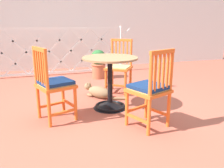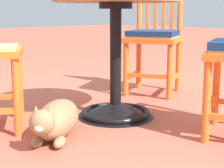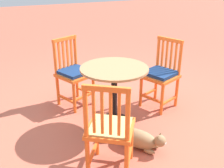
# 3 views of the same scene
# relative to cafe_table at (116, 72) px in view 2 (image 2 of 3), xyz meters

# --- Properties ---
(ground_plane) EXTENTS (24.00, 24.00, 0.00)m
(ground_plane) POSITION_rel_cafe_table_xyz_m (-0.12, -0.22, -0.28)
(ground_plane) COLOR #AD5642
(cafe_table) EXTENTS (0.76, 0.76, 0.73)m
(cafe_table) POSITION_rel_cafe_table_xyz_m (0.00, 0.00, 0.00)
(cafe_table) COLOR black
(cafe_table) RESTS_ON ground_plane
(orange_chair_tucked_in) EXTENTS (0.52, 0.52, 0.91)m
(orange_chair_tucked_in) POSITION_rel_cafe_table_xyz_m (0.25, -0.72, 0.16)
(orange_chair_tucked_in) COLOR orange
(orange_chair_tucked_in) RESTS_ON ground_plane
(tabby_cat) EXTENTS (0.58, 0.52, 0.23)m
(tabby_cat) POSITION_rel_cafe_table_xyz_m (-0.05, 0.52, -0.19)
(tabby_cat) COLOR #8E704C
(tabby_cat) RESTS_ON ground_plane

